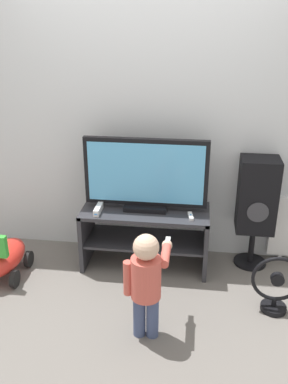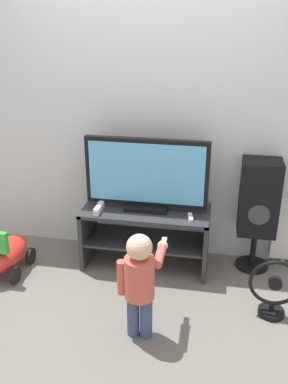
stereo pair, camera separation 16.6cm
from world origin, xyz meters
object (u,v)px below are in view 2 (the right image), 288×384
at_px(game_console, 99,208).
at_px(speaker_tower, 259,200).
at_px(television, 146,175).
at_px(floor_fan, 274,291).
at_px(ride_on_toy, 6,253).
at_px(child, 140,278).
at_px(remote_primary, 190,217).

distance_m(game_console, speaker_tower, 1.34).
distance_m(television, game_console, 0.49).
distance_m(floor_fan, ride_on_toy, 2.22).
distance_m(child, speaker_tower, 1.32).
height_order(game_console, remote_primary, game_console).
xyz_separation_m(television, remote_primary, (0.39, -0.12, -0.29)).
height_order(floor_fan, ride_on_toy, floor_fan).
bearing_deg(speaker_tower, remote_primary, -157.73).
relative_size(game_console, ride_on_toy, 0.35).
height_order(remote_primary, speaker_tower, speaker_tower).
bearing_deg(game_console, child, -57.45).
relative_size(game_console, child, 0.25).
relative_size(remote_primary, ride_on_toy, 0.24).
relative_size(child, ride_on_toy, 1.43).
xyz_separation_m(game_console, floor_fan, (1.43, -0.41, -0.35)).
height_order(child, speaker_tower, speaker_tower).
height_order(child, ride_on_toy, child).
height_order(television, game_console, television).
relative_size(speaker_tower, ride_on_toy, 1.78).
relative_size(child, speaker_tower, 0.80).
xyz_separation_m(speaker_tower, ride_on_toy, (-2.10, -0.47, -0.46)).
bearing_deg(floor_fan, speaker_tower, 100.13).
relative_size(television, floor_fan, 2.20).
bearing_deg(floor_fan, game_console, 163.92).
bearing_deg(game_console, floor_fan, -16.08).
relative_size(game_console, floor_fan, 0.42).
relative_size(television, remote_primary, 7.71).
relative_size(game_console, remote_primary, 1.46).
distance_m(speaker_tower, floor_fan, 0.78).
bearing_deg(speaker_tower, floor_fan, -79.87).
xyz_separation_m(child, ride_on_toy, (-1.29, 0.56, -0.29)).
distance_m(television, floor_fan, 1.33).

